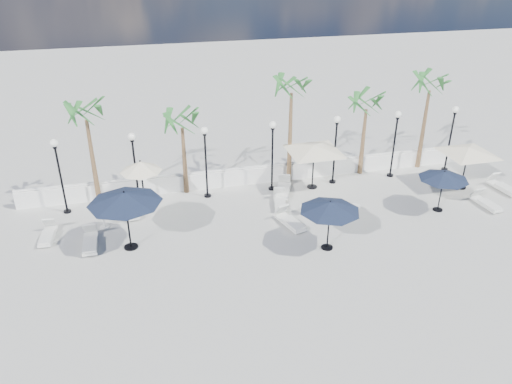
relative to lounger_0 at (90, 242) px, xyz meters
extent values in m
plane|color=#A7A8A3|center=(9.24, -3.03, -0.24)|extent=(100.00, 100.00, 0.00)
cube|color=white|center=(9.24, 4.47, 0.21)|extent=(26.00, 0.30, 0.90)
cube|color=white|center=(9.24, 4.47, 0.73)|extent=(26.00, 0.12, 0.08)
cylinder|color=black|center=(-1.26, 3.47, -0.19)|extent=(0.36, 0.36, 0.10)
cylinder|color=black|center=(-1.26, 3.47, 1.51)|extent=(0.10, 0.10, 3.50)
cylinder|color=black|center=(-1.26, 3.47, 3.21)|extent=(0.18, 0.18, 0.10)
sphere|color=white|center=(-1.26, 3.47, 3.42)|extent=(0.36, 0.36, 0.36)
cylinder|color=black|center=(2.24, 3.47, -0.19)|extent=(0.36, 0.36, 0.10)
cylinder|color=black|center=(2.24, 3.47, 1.51)|extent=(0.10, 0.10, 3.50)
cylinder|color=black|center=(2.24, 3.47, 3.21)|extent=(0.18, 0.18, 0.10)
sphere|color=white|center=(2.24, 3.47, 3.42)|extent=(0.36, 0.36, 0.36)
cylinder|color=black|center=(5.74, 3.47, -0.19)|extent=(0.36, 0.36, 0.10)
cylinder|color=black|center=(5.74, 3.47, 1.51)|extent=(0.10, 0.10, 3.50)
cylinder|color=black|center=(5.74, 3.47, 3.21)|extent=(0.18, 0.18, 0.10)
sphere|color=white|center=(5.74, 3.47, 3.42)|extent=(0.36, 0.36, 0.36)
cylinder|color=black|center=(9.24, 3.47, -0.19)|extent=(0.36, 0.36, 0.10)
cylinder|color=black|center=(9.24, 3.47, 1.51)|extent=(0.10, 0.10, 3.50)
cylinder|color=black|center=(9.24, 3.47, 3.21)|extent=(0.18, 0.18, 0.10)
sphere|color=white|center=(9.24, 3.47, 3.42)|extent=(0.36, 0.36, 0.36)
cylinder|color=black|center=(12.74, 3.47, -0.19)|extent=(0.36, 0.36, 0.10)
cylinder|color=black|center=(12.74, 3.47, 1.51)|extent=(0.10, 0.10, 3.50)
cylinder|color=black|center=(12.74, 3.47, 3.21)|extent=(0.18, 0.18, 0.10)
sphere|color=white|center=(12.74, 3.47, 3.42)|extent=(0.36, 0.36, 0.36)
cylinder|color=black|center=(16.24, 3.47, -0.19)|extent=(0.36, 0.36, 0.10)
cylinder|color=black|center=(16.24, 3.47, 1.51)|extent=(0.10, 0.10, 3.50)
cylinder|color=black|center=(16.24, 3.47, 3.21)|extent=(0.18, 0.18, 0.10)
sphere|color=white|center=(16.24, 3.47, 3.42)|extent=(0.36, 0.36, 0.36)
cylinder|color=black|center=(19.74, 3.47, -0.19)|extent=(0.36, 0.36, 0.10)
cylinder|color=black|center=(19.74, 3.47, 1.51)|extent=(0.10, 0.10, 3.50)
cylinder|color=black|center=(19.74, 3.47, 3.21)|extent=(0.18, 0.18, 0.10)
sphere|color=white|center=(19.74, 3.47, 3.42)|extent=(0.36, 0.36, 0.36)
cone|color=brown|center=(0.24, 4.27, 1.96)|extent=(0.28, 0.28, 4.40)
cone|color=brown|center=(4.74, 4.27, 1.56)|extent=(0.28, 0.28, 3.60)
cone|color=brown|center=(10.44, 4.27, 2.26)|extent=(0.28, 0.28, 5.00)
cone|color=brown|center=(14.74, 4.27, 1.66)|extent=(0.28, 0.28, 3.80)
cone|color=brown|center=(18.44, 4.27, 2.06)|extent=(0.28, 0.28, 4.60)
cube|color=silver|center=(0.00, -0.02, -0.09)|extent=(0.65, 1.85, 0.10)
cube|color=silver|center=(0.00, -0.27, 0.02)|extent=(0.60, 1.25, 0.10)
cube|color=silver|center=(-0.01, 0.73, 0.28)|extent=(0.58, 0.45, 0.58)
cube|color=silver|center=(-1.88, 1.07, -0.10)|extent=(0.70, 1.75, 0.09)
cube|color=silver|center=(-1.90, 0.84, 0.00)|extent=(0.62, 1.19, 0.09)
cube|color=silver|center=(-1.83, 1.77, 0.24)|extent=(0.57, 0.44, 0.54)
cube|color=silver|center=(1.82, 2.56, -0.09)|extent=(0.77, 1.87, 0.10)
cube|color=silver|center=(1.84, 2.31, 0.02)|extent=(0.68, 1.28, 0.10)
cube|color=silver|center=(1.75, 3.29, 0.28)|extent=(0.61, 0.48, 0.57)
cube|color=silver|center=(9.06, -0.43, -0.09)|extent=(1.12, 1.97, 0.10)
cube|color=silver|center=(9.13, -0.67, 0.03)|extent=(0.91, 1.37, 0.10)
cube|color=silver|center=(8.85, 0.30, 0.29)|extent=(0.68, 0.59, 0.58)
cube|color=silver|center=(9.14, 1.62, -0.10)|extent=(0.94, 1.81, 0.09)
cube|color=silver|center=(9.09, 1.39, 0.01)|extent=(0.78, 1.26, 0.09)
cube|color=silver|center=(9.29, 2.30, 0.25)|extent=(0.62, 0.52, 0.54)
cube|color=silver|center=(9.65, 2.76, -0.07)|extent=(1.39, 2.13, 0.11)
cube|color=silver|center=(9.55, 2.51, 0.05)|extent=(1.10, 1.50, 0.11)
cube|color=silver|center=(9.96, 3.52, 0.33)|extent=(0.77, 0.68, 0.63)
cube|color=silver|center=(19.21, -1.03, -0.10)|extent=(0.73, 1.80, 0.09)
cube|color=silver|center=(19.23, -1.26, 0.01)|extent=(0.64, 1.23, 0.09)
cube|color=silver|center=(19.15, -0.32, 0.26)|extent=(0.58, 0.46, 0.55)
cube|color=silver|center=(21.24, 0.33, -0.09)|extent=(0.82, 1.92, 0.10)
cube|color=silver|center=(21.27, 0.08, 0.03)|extent=(0.72, 1.32, 0.10)
cube|color=silver|center=(21.16, 1.08, 0.29)|extent=(0.63, 0.50, 0.58)
cylinder|color=silver|center=(0.56, 1.56, -0.22)|extent=(0.45, 0.45, 0.03)
cylinder|color=silver|center=(0.56, 1.56, 0.03)|extent=(0.07, 0.07, 0.53)
cylinder|color=silver|center=(0.56, 1.56, 0.31)|extent=(0.58, 0.58, 0.03)
cylinder|color=silver|center=(10.04, 0.43, -0.22)|extent=(0.37, 0.37, 0.03)
cylinder|color=silver|center=(10.04, 0.43, -0.01)|extent=(0.06, 0.06, 0.45)
cylinder|color=silver|center=(10.04, 0.43, 0.22)|extent=(0.48, 0.48, 0.03)
cylinder|color=silver|center=(12.33, -0.30, -0.22)|extent=(0.45, 0.45, 0.03)
cylinder|color=silver|center=(12.33, -0.30, 0.03)|extent=(0.07, 0.07, 0.54)
cylinder|color=silver|center=(12.33, -0.30, 0.31)|extent=(0.58, 0.58, 0.03)
cylinder|color=black|center=(1.73, -0.53, -0.20)|extent=(0.61, 0.61, 0.07)
cylinder|color=black|center=(1.73, -0.53, 1.09)|extent=(0.08, 0.08, 2.66)
cone|color=black|center=(1.73, -0.53, 2.23)|extent=(3.15, 3.15, 0.49)
sphere|color=black|center=(1.73, -0.53, 2.50)|extent=(0.09, 0.09, 0.09)
cylinder|color=black|center=(10.05, -2.64, -0.21)|extent=(0.52, 0.52, 0.06)
cylinder|color=black|center=(10.05, -2.64, 0.88)|extent=(0.07, 0.07, 2.24)
cone|color=black|center=(10.05, -2.64, 1.83)|extent=(2.61, 2.61, 0.42)
sphere|color=black|center=(10.05, -2.64, 2.07)|extent=(0.07, 0.07, 0.07)
cylinder|color=black|center=(16.65, -0.76, -0.21)|extent=(0.48, 0.48, 0.05)
cylinder|color=black|center=(16.65, -0.76, 0.79)|extent=(0.06, 0.06, 2.06)
cone|color=black|center=(16.65, -0.76, 1.67)|extent=(2.41, 2.41, 0.39)
sphere|color=black|center=(16.65, -0.76, 1.89)|extent=(0.07, 0.07, 0.07)
cylinder|color=black|center=(11.43, 3.17, -0.21)|extent=(0.55, 0.55, 0.06)
cylinder|color=black|center=(11.43, 3.17, 0.98)|extent=(0.07, 0.07, 2.44)
pyramid|color=beige|center=(11.43, 3.17, 2.23)|extent=(5.41, 5.41, 0.37)
cylinder|color=black|center=(19.28, 1.18, -0.21)|extent=(0.54, 0.54, 0.06)
cylinder|color=black|center=(19.28, 1.18, 0.93)|extent=(0.07, 0.07, 2.33)
pyramid|color=beige|center=(19.28, 1.18, 2.11)|extent=(5.05, 5.05, 0.36)
cylinder|color=black|center=(2.50, 3.17, -0.20)|extent=(0.64, 0.64, 0.07)
cylinder|color=black|center=(2.50, 3.17, 0.97)|extent=(0.08, 0.08, 2.41)
cone|color=beige|center=(2.50, 3.17, 1.97)|extent=(2.06, 2.06, 0.52)
sphere|color=black|center=(2.50, 3.17, 2.25)|extent=(0.09, 0.09, 0.09)
camera|label=1|loc=(2.61, -19.68, 11.85)|focal=35.00mm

